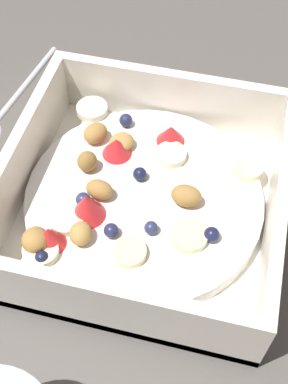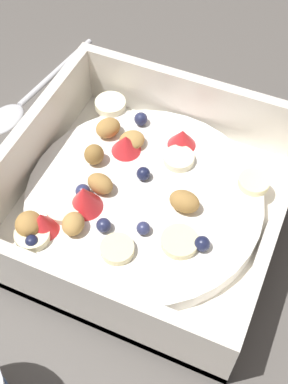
% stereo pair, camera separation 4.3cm
% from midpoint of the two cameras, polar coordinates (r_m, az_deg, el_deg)
% --- Properties ---
extents(ground_plane, '(2.40, 2.40, 0.00)m').
position_cam_midpoint_polar(ground_plane, '(0.46, 2.30, -1.08)').
color(ground_plane, '#56514C').
extents(fruit_bowl, '(0.23, 0.23, 0.07)m').
position_cam_midpoint_polar(fruit_bowl, '(0.44, 2.53, -0.83)').
color(fruit_bowl, white).
rests_on(fruit_bowl, ground).
extents(spoon, '(0.05, 0.17, 0.01)m').
position_cam_midpoint_polar(spoon, '(0.55, -11.36, 9.73)').
color(spoon, silver).
rests_on(spoon, ground).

